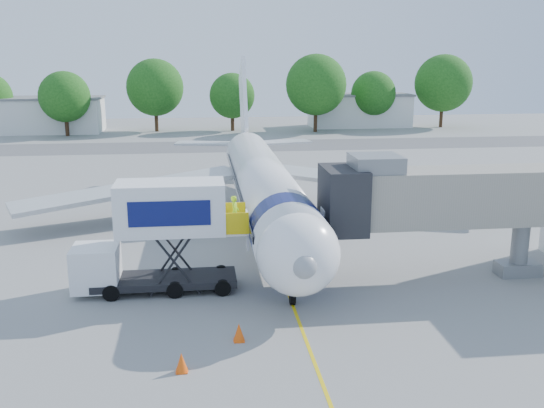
{
  "coord_description": "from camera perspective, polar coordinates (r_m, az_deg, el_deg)",
  "views": [
    {
      "loc": [
        -4.08,
        -35.69,
        11.37
      ],
      "look_at": [
        -0.15,
        -2.66,
        3.2
      ],
      "focal_mm": 40.0,
      "sensor_mm": 36.0,
      "label": 1
    }
  ],
  "objects": [
    {
      "name": "safety_cone_b",
      "position": [
        23.3,
        -8.51,
        -14.56
      ],
      "size": [
        0.48,
        0.48,
        0.76
      ],
      "color": "#F4520C",
      "rests_on": "ground"
    },
    {
      "name": "outbuilding_left",
      "position": [
        99.02,
        -20.95,
        7.86
      ],
      "size": [
        18.4,
        8.4,
        5.3
      ],
      "color": "silver",
      "rests_on": "ground"
    },
    {
      "name": "ground",
      "position": [
        37.68,
        -0.25,
        -3.76
      ],
      "size": [
        160.0,
        160.0,
        0.0
      ],
      "primitive_type": "plane",
      "color": "gray",
      "rests_on": "ground"
    },
    {
      "name": "safety_cone_a",
      "position": [
        25.31,
        -3.13,
        -11.99
      ],
      "size": [
        0.49,
        0.49,
        0.77
      ],
      "color": "#F4520C",
      "rests_on": "ground"
    },
    {
      "name": "tree_f",
      "position": [
        99.39,
        9.52,
        10.21
      ],
      "size": [
        7.07,
        7.07,
        9.02
      ],
      "color": "#382314",
      "rests_on": "ground"
    },
    {
      "name": "tree_b",
      "position": [
        92.99,
        -18.94,
        9.53
      ],
      "size": [
        7.27,
        7.27,
        9.27
      ],
      "color": "#382314",
      "rests_on": "ground"
    },
    {
      "name": "outbuilding_right",
      "position": [
        101.49,
        8.22,
        8.74
      ],
      "size": [
        16.4,
        7.4,
        5.3
      ],
      "color": "silver",
      "rests_on": "ground"
    },
    {
      "name": "tree_c",
      "position": [
        95.08,
        -10.96,
        10.72
      ],
      "size": [
        8.61,
        8.61,
        10.98
      ],
      "color": "#382314",
      "rests_on": "ground"
    },
    {
      "name": "ground_tug",
      "position": [
        24.14,
        15.45,
        -12.75
      ],
      "size": [
        3.95,
        2.39,
        1.49
      ],
      "rotation": [
        0.0,
        0.0,
        -0.13
      ],
      "color": "white",
      "rests_on": "ground"
    },
    {
      "name": "jet_bridge",
      "position": [
        31.91,
        15.63,
        0.56
      ],
      "size": [
        13.9,
        3.2,
        6.6
      ],
      "color": "gray",
      "rests_on": "ground"
    },
    {
      "name": "tree_e",
      "position": [
        93.07,
        4.16,
        11.13
      ],
      "size": [
        9.15,
        9.15,
        11.67
      ],
      "color": "#382314",
      "rests_on": "ground"
    },
    {
      "name": "catering_hiloader",
      "position": [
        30.03,
        -10.7,
        -3.11
      ],
      "size": [
        8.5,
        2.44,
        5.5
      ],
      "color": "black",
      "rests_on": "ground"
    },
    {
      "name": "tree_d",
      "position": [
        94.49,
        -3.77,
        10.13
      ],
      "size": [
        6.94,
        6.94,
        8.84
      ],
      "color": "#382314",
      "rests_on": "ground"
    },
    {
      "name": "aircraft",
      "position": [
        40.9,
        -0.92,
        1.91
      ],
      "size": [
        34.17,
        37.73,
        11.35
      ],
      "color": "white",
      "rests_on": "ground"
    },
    {
      "name": "tree_g",
      "position": [
        102.83,
        15.83,
        10.89
      ],
      "size": [
        9.12,
        9.12,
        11.62
      ],
      "color": "#382314",
      "rests_on": "ground"
    },
    {
      "name": "taxiway_strip",
      "position": [
        78.62,
        -3.76,
        5.46
      ],
      "size": [
        120.0,
        10.0,
        0.01
      ],
      "primitive_type": "cube",
      "color": "#59595B",
      "rests_on": "ground"
    },
    {
      "name": "guidance_line",
      "position": [
        37.68,
        -0.25,
        -3.76
      ],
      "size": [
        0.15,
        70.0,
        0.01
      ],
      "primitive_type": "cube",
      "color": "yellow",
      "rests_on": "ground"
    }
  ]
}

